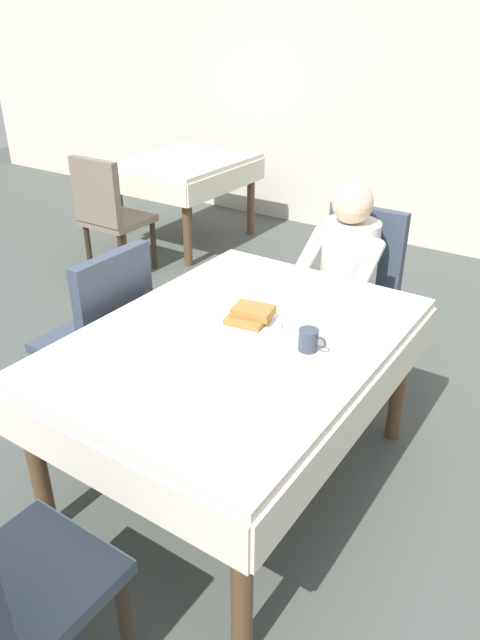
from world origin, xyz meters
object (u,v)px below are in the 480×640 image
object	(u,v)px
background_chair_empty	(108,210)
breakfast_stack	(250,315)
chair_diner	(355,282)
spoon_near_edge	(199,352)
chair_left_side	(103,329)
background_table_far	(186,172)
dining_table_main	(237,354)
plate_breakfast	(248,322)
fork_left_of_plate	(208,313)
knife_right_of_plate	(286,338)
syrup_pitcher	(228,287)
diner_person	(345,268)
cup_coffee	(309,340)

from	to	relation	value
background_chair_empty	breakfast_stack	bearing A→B (deg)	-30.87
chair_diner	spoon_near_edge	distance (m)	1.38
chair_left_side	background_table_far	bearing A→B (deg)	30.01
background_chair_empty	dining_table_main	bearing A→B (deg)	-32.78
plate_breakfast	background_table_far	bearing A→B (deg)	133.43
fork_left_of_plate	knife_right_of_plate	distance (m)	0.38
chair_diner	syrup_pitcher	size ratio (longest dim) A/B	11.63
spoon_near_edge	fork_left_of_plate	bearing A→B (deg)	123.58
syrup_pitcher	fork_left_of_plate	bearing A→B (deg)	-80.34
diner_person	fork_left_of_plate	xyz separation A→B (m)	(-0.20, -0.93, 0.07)
chair_diner	fork_left_of_plate	bearing A→B (deg)	79.39
chair_diner	background_chair_empty	size ratio (longest dim) A/B	1.00
chair_left_side	plate_breakfast	world-z (taller)	chair_left_side
chair_left_side	spoon_near_edge	size ratio (longest dim) A/B	6.20
diner_person	knife_right_of_plate	size ratio (longest dim) A/B	5.60
chair_diner	background_chair_empty	world-z (taller)	same
chair_diner	knife_right_of_plate	size ratio (longest dim) A/B	4.65
dining_table_main	knife_right_of_plate	size ratio (longest dim) A/B	7.62
dining_table_main	diner_person	size ratio (longest dim) A/B	1.36
dining_table_main	knife_right_of_plate	xyz separation A→B (m)	(0.17, 0.08, 0.09)
dining_table_main	diner_person	distance (m)	1.01
cup_coffee	spoon_near_edge	world-z (taller)	cup_coffee
chair_left_side	dining_table_main	bearing A→B (deg)	-90.00
background_chair_empty	syrup_pitcher	bearing A→B (deg)	-30.02
syrup_pitcher	dining_table_main	bearing A→B (deg)	-49.23
knife_right_of_plate	background_table_far	xyz separation A→B (m)	(-2.28, 2.22, -0.12)
plate_breakfast	knife_right_of_plate	world-z (taller)	plate_breakfast
chair_diner	syrup_pitcher	distance (m)	0.96
cup_coffee	background_chair_empty	world-z (taller)	background_chair_empty
chair_diner	cup_coffee	size ratio (longest dim) A/B	8.23
plate_breakfast	breakfast_stack	bearing A→B (deg)	7.86
diner_person	chair_left_side	bearing A→B (deg)	52.79
dining_table_main	background_chair_empty	distance (m)	2.50
breakfast_stack	cup_coffee	bearing A→B (deg)	-9.34
dining_table_main	spoon_near_edge	xyz separation A→B (m)	(-0.04, -0.19, 0.09)
background_table_far	dining_table_main	bearing A→B (deg)	-47.63
plate_breakfast	syrup_pitcher	xyz separation A→B (m)	(-0.22, 0.18, 0.03)
chair_diner	breakfast_stack	size ratio (longest dim) A/B	5.08
chair_left_side	diner_person	bearing A→B (deg)	-37.21
fork_left_of_plate	background_table_far	size ratio (longest dim) A/B	0.16
plate_breakfast	dining_table_main	bearing A→B (deg)	-81.37
chair_left_side	background_chair_empty	size ratio (longest dim) A/B	1.00
chair_diner	chair_left_side	bearing A→B (deg)	56.65
dining_table_main	knife_right_of_plate	world-z (taller)	knife_right_of_plate
chair_diner	chair_left_side	xyz separation A→B (m)	(-0.77, -1.17, 0.00)
dining_table_main	breakfast_stack	world-z (taller)	breakfast_stack
cup_coffee	syrup_pitcher	xyz separation A→B (m)	(-0.53, 0.22, -0.01)
spoon_near_edge	background_table_far	size ratio (longest dim) A/B	0.13
plate_breakfast	cup_coffee	size ratio (longest dim) A/B	2.48
cup_coffee	background_chair_empty	size ratio (longest dim) A/B	0.12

